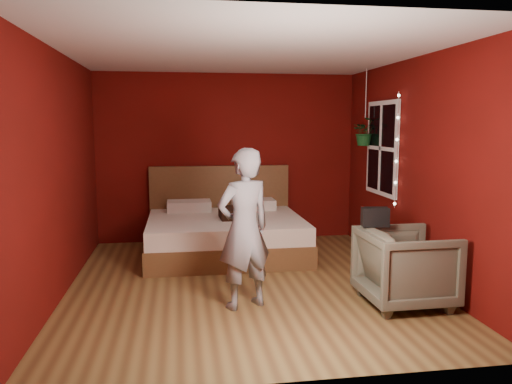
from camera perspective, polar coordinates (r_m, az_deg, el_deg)
name	(u,v)px	position (r m, az deg, el deg)	size (l,w,h in m)	color
floor	(247,283)	(5.86, -1.03, -10.39)	(4.50, 4.50, 0.00)	olive
room_walls	(247,137)	(5.57, -1.08, 6.25)	(4.04, 4.54, 2.62)	#5F0C0A
window	(382,148)	(6.97, 14.18, 4.86)	(0.05, 0.97, 1.27)	white
fairy_lights	(397,150)	(6.48, 15.78, 4.60)	(0.04, 0.04, 1.45)	silver
bed	(225,232)	(7.09, -3.60, -4.59)	(2.15, 1.83, 1.18)	brown
person	(244,229)	(4.94, -1.37, -4.24)	(0.58, 0.38, 1.60)	gray
armchair	(406,267)	(5.32, 16.72, -8.23)	(0.83, 0.86, 0.78)	#595946
handbag	(375,217)	(5.29, 13.46, -2.78)	(0.27, 0.14, 0.19)	black
throw_pillow	(235,213)	(6.87, -2.38, -2.40)	(0.42, 0.42, 0.15)	black
hanging_plant	(365,132)	(7.32, 12.34, 6.75)	(0.39, 0.35, 1.08)	silver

